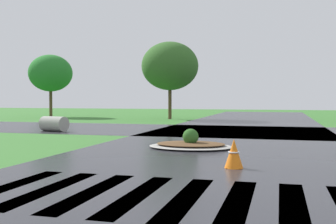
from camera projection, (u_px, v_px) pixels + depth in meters
asphalt_roadway at (213, 153)px, 13.04m from camera, size 9.31×80.00×0.01m
asphalt_cross_road at (240, 131)px, 21.79m from camera, size 90.00×8.38×0.01m
crosswalk_stripes at (162, 196)px, 7.36m from camera, size 6.75×3.36×0.01m
median_island at (191, 144)px, 14.47m from camera, size 2.97×2.25×0.68m
drainage_pipe_stack at (54, 124)px, 21.69m from camera, size 1.60×1.13×0.79m
traffic_cone at (234, 154)px, 10.31m from camera, size 0.47×0.47×0.73m
background_treeline at (229, 70)px, 33.85m from camera, size 43.31×6.63×6.43m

